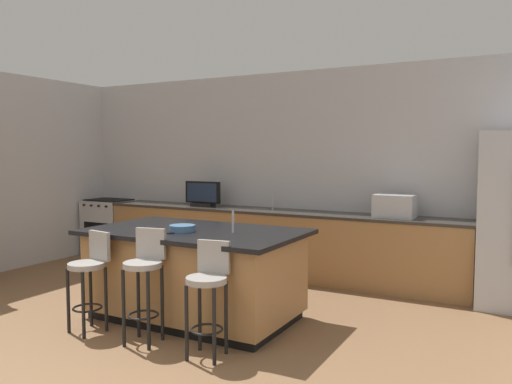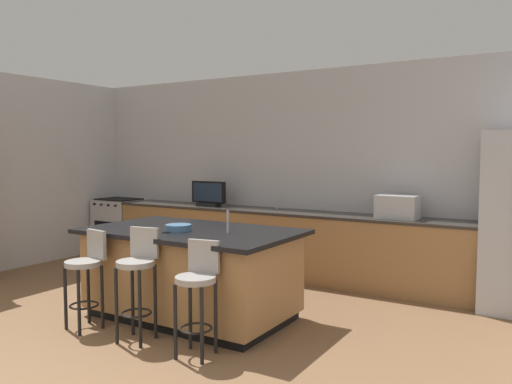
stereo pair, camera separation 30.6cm
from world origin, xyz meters
name	(u,v)px [view 2 (the right image)]	position (x,y,z in m)	size (l,w,h in m)	color
wall_back	(291,172)	(0.00, 4.88, 1.42)	(7.49, 0.12, 2.83)	#BCBCC1
counter_back	(275,242)	(-0.04, 4.50, 0.45)	(5.29, 0.62, 0.90)	#9E7042
kitchen_island	(192,272)	(0.11, 2.46, 0.47)	(2.18, 1.30, 0.92)	black
range_oven	(119,226)	(-3.06, 4.50, 0.46)	(0.74, 0.63, 0.92)	#B7BABF
microwave	(398,207)	(1.66, 4.50, 1.05)	(0.48, 0.36, 0.28)	#B7BABF
tv_monitor	(208,195)	(-1.14, 4.45, 1.08)	(0.59, 0.16, 0.37)	black
sink_faucet_back	(277,201)	(-0.07, 4.60, 1.02)	(0.02, 0.02, 0.24)	#B2B2B7
sink_faucet_island	(228,222)	(0.57, 2.46, 1.03)	(0.02, 0.02, 0.22)	#B2B2B7
bar_stool_left	(86,271)	(-0.54, 1.67, 0.56)	(0.34, 0.36, 0.95)	gray
bar_stool_center	(138,273)	(0.11, 1.69, 0.62)	(0.34, 0.36, 1.02)	gray
bar_stool_right	(198,288)	(0.78, 1.70, 0.57)	(0.34, 0.36, 0.96)	gray
fruit_bowl	(178,228)	(0.07, 2.31, 0.95)	(0.26, 0.26, 0.06)	#3F668C
cell_phone	(167,232)	(0.03, 2.19, 0.92)	(0.07, 0.15, 0.01)	black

